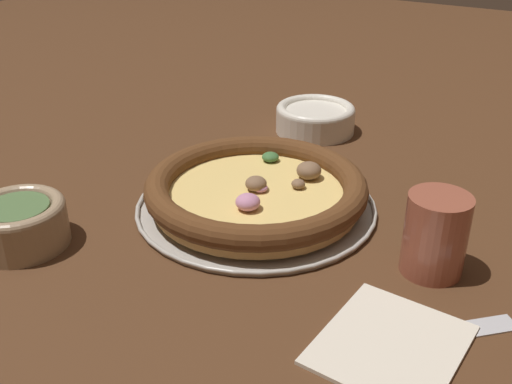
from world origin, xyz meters
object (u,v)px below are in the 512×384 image
drinking_cup (435,235)px  bowl_near (315,117)px  napkin (391,343)px  pizza (256,189)px  bowl_far (19,222)px  pizza_tray (256,206)px  fork (435,334)px

drinking_cup → bowl_near: bearing=-45.9°
bowl_near → napkin: bowl_near is taller
pizza → bowl_far: bearing=48.8°
pizza → napkin: pizza is taller
drinking_cup → napkin: (-0.01, 0.13, -0.04)m
bowl_far → napkin: size_ratio=0.74×
pizza_tray → napkin: (-0.23, 0.15, -0.00)m
napkin → drinking_cup: bearing=-87.4°
bowl_far → fork: bowl_far is taller
napkin → fork: (-0.03, -0.03, -0.00)m
fork → bowl_near: bearing=84.7°
drinking_cup → fork: drinking_cup is taller
bowl_near → drinking_cup: size_ratio=1.45×
bowl_near → napkin: (-0.29, 0.42, -0.02)m
napkin → fork: size_ratio=0.98×
bowl_far → napkin: 0.42m
bowl_near → drinking_cup: 0.40m
fork → drinking_cup: bearing=65.1°
fork → napkin: bearing=-174.8°
pizza → bowl_near: (0.05, -0.27, -0.00)m
bowl_far → pizza_tray: bearing=-131.2°
napkin → bowl_near: bearing=-55.9°
bowl_far → drinking_cup: size_ratio=1.19×
pizza_tray → pizza: 0.02m
napkin → fork: bearing=-130.4°
pizza → fork: pizza is taller
fork → bowl_far: bearing=147.2°
bowl_near → pizza: bearing=101.5°
drinking_cup → pizza: bearing=-4.4°
pizza_tray → napkin: size_ratio=2.12×
pizza → drinking_cup: 0.23m
bowl_near → fork: (-0.31, 0.39, -0.02)m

